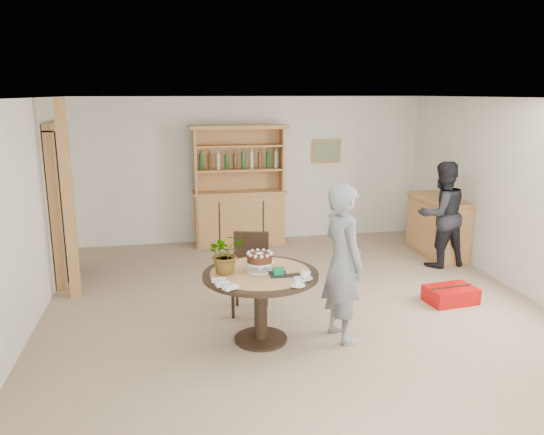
{
  "coord_description": "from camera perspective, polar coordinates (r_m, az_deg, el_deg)",
  "views": [
    {
      "loc": [
        -1.45,
        -5.58,
        2.56
      ],
      "look_at": [
        -0.23,
        0.69,
        1.05
      ],
      "focal_mm": 35.0,
      "sensor_mm": 36.0,
      "label": 1
    }
  ],
  "objects": [
    {
      "name": "napkins",
      "position": [
        5.13,
        -5.2,
        -7.12
      ],
      "size": [
        0.24,
        0.33,
        0.03
      ],
      "color": "white",
      "rests_on": "dining_table"
    },
    {
      "name": "adult_person",
      "position": [
        8.27,
        17.78,
        0.32
      ],
      "size": [
        0.84,
        0.7,
        1.59
      ],
      "primitive_type": "imported",
      "rotation": [
        0.0,
        0.0,
        3.28
      ],
      "color": "black",
      "rests_on": "ground"
    },
    {
      "name": "coffee_cup_a",
      "position": [
        5.29,
        3.58,
        -6.19
      ],
      "size": [
        0.15,
        0.15,
        0.09
      ],
      "color": "white",
      "rests_on": "dining_table"
    },
    {
      "name": "dining_chair",
      "position": [
        6.32,
        -2.33,
        -5.38
      ],
      "size": [
        0.51,
        0.51,
        0.95
      ],
      "rotation": [
        0.0,
        0.0,
        -0.26
      ],
      "color": "black",
      "rests_on": "ground"
    },
    {
      "name": "room_shell",
      "position": [
        5.83,
        3.51,
        5.2
      ],
      "size": [
        6.04,
        7.04,
        2.52
      ],
      "color": "white",
      "rests_on": "ground"
    },
    {
      "name": "dining_table",
      "position": [
        5.53,
        -1.23,
        -7.41
      ],
      "size": [
        1.2,
        1.2,
        0.76
      ],
      "color": "black",
      "rests_on": "ground"
    },
    {
      "name": "teen_boy",
      "position": [
        5.56,
        7.63,
        -4.84
      ],
      "size": [
        0.52,
        0.68,
        1.68
      ],
      "primitive_type": "imported",
      "rotation": [
        0.0,
        0.0,
        1.79
      ],
      "color": "slate",
      "rests_on": "ground"
    },
    {
      "name": "red_suitcase",
      "position": [
        7.04,
        18.65,
        -7.87
      ],
      "size": [
        0.64,
        0.47,
        0.21
      ],
      "rotation": [
        0.0,
        0.0,
        0.12
      ],
      "color": "#C00909",
      "rests_on": "ground"
    },
    {
      "name": "pine_post",
      "position": [
        7.02,
        -21.1,
        1.64
      ],
      "size": [
        0.12,
        0.12,
        2.5
      ],
      "primitive_type": "cube",
      "color": "tan",
      "rests_on": "ground"
    },
    {
      "name": "birthday_cake",
      "position": [
        5.48,
        -1.34,
        -4.51
      ],
      "size": [
        0.3,
        0.3,
        0.2
      ],
      "color": "white",
      "rests_on": "dining_table"
    },
    {
      "name": "sideboard",
      "position": [
        8.91,
        17.39,
        -0.88
      ],
      "size": [
        0.54,
        1.26,
        0.94
      ],
      "color": "tan",
      "rests_on": "ground"
    },
    {
      "name": "flower_vase",
      "position": [
        5.41,
        -5.01,
        -3.83
      ],
      "size": [
        0.47,
        0.44,
        0.42
      ],
      "primitive_type": "imported",
      "rotation": [
        0.0,
        0.0,
        0.35
      ],
      "color": "#3F7233",
      "rests_on": "dining_table"
    },
    {
      "name": "ground",
      "position": [
        6.31,
        3.27,
        -10.67
      ],
      "size": [
        7.0,
        7.0,
        0.0
      ],
      "primitive_type": "plane",
      "color": "tan",
      "rests_on": "ground"
    },
    {
      "name": "coffee_cup_b",
      "position": [
        5.1,
        2.74,
        -6.95
      ],
      "size": [
        0.15,
        0.15,
        0.08
      ],
      "color": "white",
      "rests_on": "dining_table"
    },
    {
      "name": "gift_tray",
      "position": [
        5.39,
        1.24,
        -5.91
      ],
      "size": [
        0.3,
        0.2,
        0.08
      ],
      "color": "black",
      "rests_on": "dining_table"
    },
    {
      "name": "hutch",
      "position": [
        9.09,
        -3.53,
        1.39
      ],
      "size": [
        1.62,
        0.54,
        2.04
      ],
      "color": "tan",
      "rests_on": "ground"
    },
    {
      "name": "doorway",
      "position": [
        7.86,
        -21.73,
        1.68
      ],
      "size": [
        0.13,
        1.1,
        2.18
      ],
      "color": "black",
      "rests_on": "ground"
    }
  ]
}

